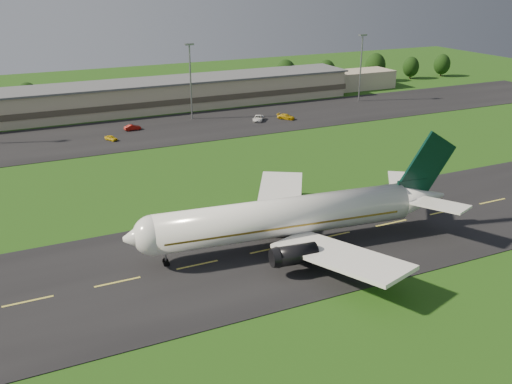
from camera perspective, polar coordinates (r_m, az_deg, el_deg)
name	(u,v)px	position (r m, az deg, el deg)	size (l,w,h in m)	color
ground	(333,236)	(88.40, 7.71, -4.40)	(360.00, 360.00, 0.00)	#1E4711
taxiway	(333,236)	(88.38, 7.71, -4.37)	(220.00, 30.00, 0.10)	black
apron	(184,127)	(150.25, -7.21, 6.42)	(260.00, 30.00, 0.10)	black
airliner	(290,217)	(82.79, 3.43, -2.52)	(51.23, 41.93, 15.57)	white
terminal	(178,94)	(173.73, -7.79, 9.73)	(145.00, 16.00, 8.40)	tan
light_mast_centre	(190,72)	(156.60, -6.59, 11.79)	(2.40, 1.20, 20.35)	gray
light_mast_east	(361,60)	(181.56, 10.48, 12.87)	(2.40, 1.20, 20.35)	gray
tree_line	(231,79)	(190.33, -2.51, 11.22)	(197.00, 9.59, 10.20)	black
service_vehicle_a	(111,138)	(141.36, -14.29, 5.26)	(1.41, 3.51, 1.20)	gold
service_vehicle_b	(133,128)	(149.49, -12.24, 6.32)	(1.46, 4.20, 1.38)	maroon
service_vehicle_c	(258,118)	(155.65, 0.25, 7.40)	(2.44, 5.28, 1.47)	white
service_vehicle_d	(286,117)	(157.55, 3.02, 7.53)	(2.01, 4.95, 1.44)	#C0940B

